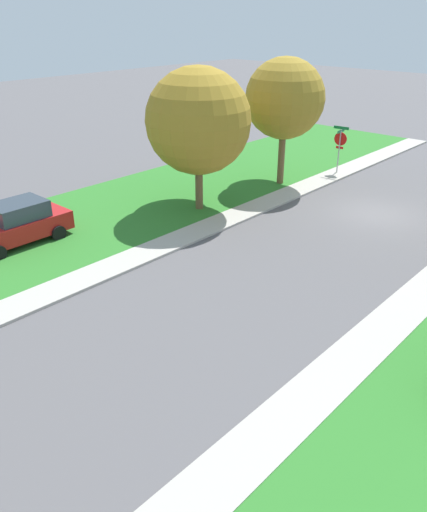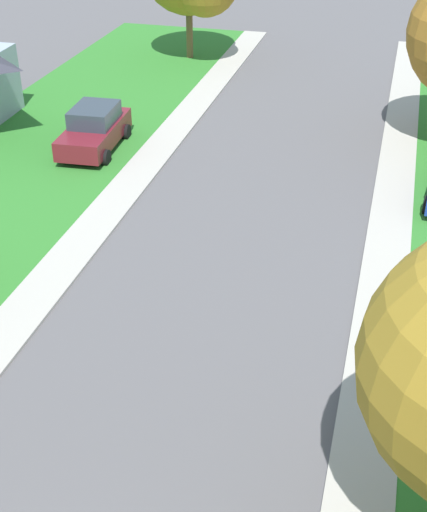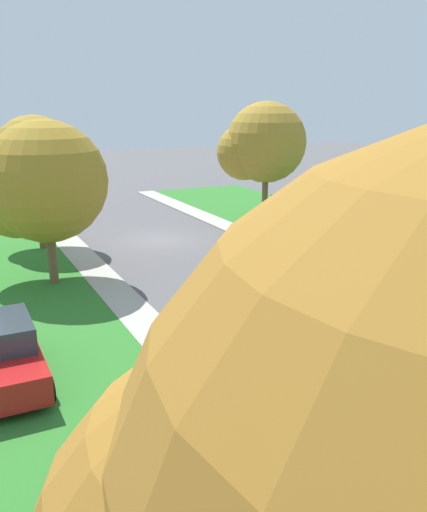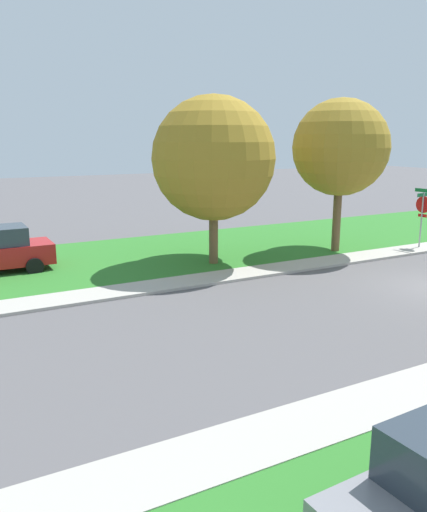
{
  "view_description": "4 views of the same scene",
  "coord_description": "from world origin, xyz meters",
  "px_view_note": "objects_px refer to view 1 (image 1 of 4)",
  "views": [
    {
      "loc": [
        -9.66,
        22.04,
        8.75
      ],
      "look_at": [
        0.65,
        10.74,
        1.4
      ],
      "focal_mm": 36.08,
      "sensor_mm": 36.0,
      "label": 1
    },
    {
      "loc": [
        4.34,
        -4.11,
        11.57
      ],
      "look_at": [
        0.12,
        11.71,
        1.4
      ],
      "focal_mm": 49.97,
      "sensor_mm": 36.0,
      "label": 2
    },
    {
      "loc": [
        10.05,
        27.02,
        7.13
      ],
      "look_at": [
        1.06,
        8.74,
        1.4
      ],
      "focal_mm": 37.88,
      "sensor_mm": 36.0,
      "label": 3
    },
    {
      "loc": [
        -11.06,
        14.76,
        4.97
      ],
      "look_at": [
        2.65,
        7.35,
        1.4
      ],
      "focal_mm": 36.04,
      "sensor_mm": 36.0,
      "label": 4
    }
  ],
  "objects_px": {
    "car_red_driveway_right": "(17,224)",
    "tree_sidewalk_near": "(283,100)",
    "stop_sign_near_corner": "(340,142)",
    "tree_across_left": "(197,123)"
  },
  "relations": [
    {
      "from": "stop_sign_near_corner",
      "to": "car_red_driveway_right",
      "type": "distance_m",
      "value": 18.3
    },
    {
      "from": "stop_sign_near_corner",
      "to": "tree_across_left",
      "type": "relative_size",
      "value": 0.42
    },
    {
      "from": "tree_sidewalk_near",
      "to": "car_red_driveway_right",
      "type": "bearing_deg",
      "value": 77.84
    },
    {
      "from": "tree_sidewalk_near",
      "to": "stop_sign_near_corner",
      "type": "bearing_deg",
      "value": -112.32
    },
    {
      "from": "car_red_driveway_right",
      "to": "tree_sidewalk_near",
      "type": "relative_size",
      "value": 0.65
    },
    {
      "from": "stop_sign_near_corner",
      "to": "tree_sidewalk_near",
      "type": "distance_m",
      "value": 4.8
    },
    {
      "from": "car_red_driveway_right",
      "to": "tree_sidewalk_near",
      "type": "height_order",
      "value": "tree_sidewalk_near"
    },
    {
      "from": "stop_sign_near_corner",
      "to": "tree_sidewalk_near",
      "type": "relative_size",
      "value": 0.42
    },
    {
      "from": "stop_sign_near_corner",
      "to": "tree_across_left",
      "type": "bearing_deg",
      "value": 77.68
    },
    {
      "from": "tree_across_left",
      "to": "tree_sidewalk_near",
      "type": "height_order",
      "value": "tree_sidewalk_near"
    }
  ]
}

